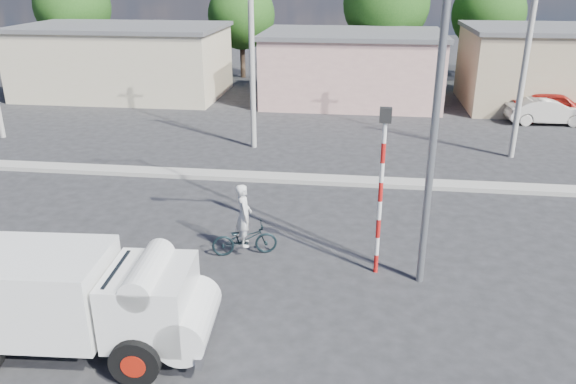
# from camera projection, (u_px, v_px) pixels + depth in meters

# --- Properties ---
(ground_plane) EXTENTS (120.00, 120.00, 0.00)m
(ground_plane) POSITION_uv_depth(u_px,v_px,m) (244.00, 294.00, 13.65)
(ground_plane) COLOR #252527
(ground_plane) RESTS_ON ground
(median) EXTENTS (40.00, 0.80, 0.16)m
(median) POSITION_uv_depth(u_px,v_px,m) (287.00, 178.00, 20.99)
(median) COLOR #99968E
(median) RESTS_ON ground
(truck) EXTENTS (5.42, 2.40, 2.19)m
(truck) POSITION_uv_depth(u_px,v_px,m) (80.00, 299.00, 11.21)
(truck) COLOR black
(truck) RESTS_ON ground
(bicycle) EXTENTS (1.89, 1.10, 0.94)m
(bicycle) POSITION_uv_depth(u_px,v_px,m) (245.00, 239.00, 15.39)
(bicycle) COLOR black
(bicycle) RESTS_ON ground
(cyclist) EXTENTS (0.59, 0.74, 1.76)m
(cyclist) POSITION_uv_depth(u_px,v_px,m) (244.00, 225.00, 15.24)
(cyclist) COLOR silver
(cyclist) RESTS_ON ground
(car_cream) EXTENTS (4.02, 1.58, 1.30)m
(car_cream) POSITION_uv_depth(u_px,v_px,m) (547.00, 111.00, 28.48)
(car_cream) COLOR beige
(car_cream) RESTS_ON ground
(car_red) EXTENTS (4.57, 1.98, 1.54)m
(car_red) POSITION_uv_depth(u_px,v_px,m) (554.00, 106.00, 29.04)
(car_red) COLOR #9F150F
(car_red) RESTS_ON ground
(traffic_pole) EXTENTS (0.28, 0.18, 4.36)m
(traffic_pole) POSITION_uv_depth(u_px,v_px,m) (381.00, 179.00, 13.69)
(traffic_pole) COLOR red
(traffic_pole) RESTS_ON ground
(streetlight) EXTENTS (2.34, 0.22, 9.00)m
(streetlight) POSITION_uv_depth(u_px,v_px,m) (431.00, 85.00, 12.43)
(streetlight) COLOR slate
(streetlight) RESTS_ON ground
(building_row) EXTENTS (37.80, 7.30, 4.44)m
(building_row) POSITION_uv_depth(u_px,v_px,m) (336.00, 65.00, 33.00)
(building_row) COLOR beige
(building_row) RESTS_ON ground
(tree_row) EXTENTS (51.24, 7.43, 8.42)m
(tree_row) POSITION_uv_depth(u_px,v_px,m) (438.00, 8.00, 37.22)
(tree_row) COLOR #38281E
(tree_row) RESTS_ON ground
(utility_poles) EXTENTS (35.40, 0.24, 8.00)m
(utility_poles) POSITION_uv_depth(u_px,v_px,m) (379.00, 56.00, 22.81)
(utility_poles) COLOR #99968E
(utility_poles) RESTS_ON ground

